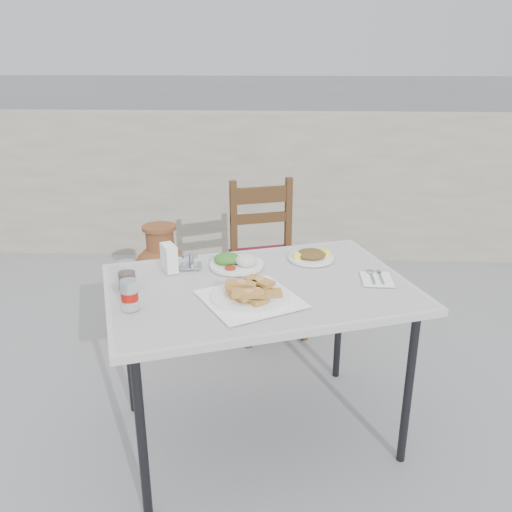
# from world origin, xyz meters

# --- Properties ---
(ground) EXTENTS (80.00, 80.00, 0.00)m
(ground) POSITION_xyz_m (0.00, 0.00, 0.00)
(ground) COLOR slate
(ground) RESTS_ON ground
(cafe_table) EXTENTS (1.45, 1.21, 0.75)m
(cafe_table) POSITION_xyz_m (0.09, 0.10, 0.70)
(cafe_table) COLOR black
(cafe_table) RESTS_ON ground
(pide_plate) EXTENTS (0.47, 0.47, 0.07)m
(pide_plate) POSITION_xyz_m (0.07, -0.05, 0.79)
(pide_plate) COLOR white
(pide_plate) RESTS_ON cafe_table
(salad_rice_plate) EXTENTS (0.24, 0.24, 0.06)m
(salad_rice_plate) POSITION_xyz_m (-0.02, 0.29, 0.78)
(salad_rice_plate) COLOR white
(salad_rice_plate) RESTS_ON cafe_table
(salad_chopped_plate) EXTENTS (0.21, 0.21, 0.04)m
(salad_chopped_plate) POSITION_xyz_m (0.32, 0.40, 0.77)
(salad_chopped_plate) COLOR white
(salad_chopped_plate) RESTS_ON cafe_table
(soda_can) EXTENTS (0.06, 0.06, 0.12)m
(soda_can) POSITION_xyz_m (-0.37, -0.16, 0.81)
(soda_can) COLOR silver
(soda_can) RESTS_ON cafe_table
(cola_glass) EXTENTS (0.08, 0.08, 0.11)m
(cola_glass) POSITION_xyz_m (-0.44, 0.03, 0.80)
(cola_glass) COLOR white
(cola_glass) RESTS_ON cafe_table
(napkin_holder) EXTENTS (0.09, 0.11, 0.12)m
(napkin_holder) POSITION_xyz_m (-0.31, 0.22, 0.81)
(napkin_holder) COLOR white
(napkin_holder) RESTS_ON cafe_table
(condiment_caddy) EXTENTS (0.10, 0.08, 0.07)m
(condiment_caddy) POSITION_xyz_m (-0.22, 0.26, 0.78)
(condiment_caddy) COLOR #B7B7BE
(condiment_caddy) RESTS_ON cafe_table
(cutlery_napkin) EXTENTS (0.13, 0.18, 0.01)m
(cutlery_napkin) POSITION_xyz_m (0.59, 0.18, 0.76)
(cutlery_napkin) COLOR white
(cutlery_napkin) RESTS_ON cafe_table
(chair) EXTENTS (0.52, 0.52, 0.93)m
(chair) POSITION_xyz_m (0.09, 1.14, 0.48)
(chair) COLOR #37210F
(chair) RESTS_ON ground
(terracotta_urn) EXTENTS (0.39, 0.39, 0.69)m
(terracotta_urn) POSITION_xyz_m (-0.55, 1.07, 0.32)
(terracotta_urn) COLOR brown
(terracotta_urn) RESTS_ON ground
(back_wall) EXTENTS (6.00, 0.25, 1.20)m
(back_wall) POSITION_xyz_m (0.00, 2.50, 0.60)
(back_wall) COLOR #A9A28C
(back_wall) RESTS_ON ground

